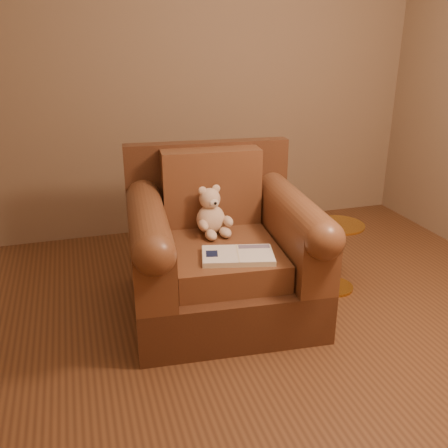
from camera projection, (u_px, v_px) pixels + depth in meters
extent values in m
plane|color=brown|center=(277.00, 350.00, 2.80)|extent=(4.00, 4.00, 0.00)
cube|color=#896F54|center=(189.00, 72.00, 4.09)|extent=(4.00, 0.02, 2.70)
cube|color=#4F2D1A|center=(221.00, 287.00, 3.16)|extent=(1.19, 1.14, 0.31)
cube|color=#4F2D1A|center=(207.00, 191.00, 3.41)|extent=(1.10, 0.21, 0.68)
cube|color=brown|center=(223.00, 257.00, 3.03)|extent=(0.70, 0.82, 0.16)
cube|color=brown|center=(211.00, 187.00, 3.25)|extent=(0.65, 0.23, 0.49)
cube|color=brown|center=(150.00, 249.00, 2.91)|extent=(0.30, 0.95, 0.35)
cube|color=brown|center=(293.00, 237.00, 3.08)|extent=(0.30, 0.95, 0.35)
cylinder|color=brown|center=(148.00, 221.00, 2.84)|extent=(0.30, 0.95, 0.22)
cylinder|color=brown|center=(294.00, 210.00, 3.01)|extent=(0.30, 0.95, 0.22)
ellipsoid|color=beige|center=(211.00, 219.00, 3.15)|extent=(0.18, 0.16, 0.19)
sphere|color=beige|center=(210.00, 199.00, 3.11)|extent=(0.13, 0.13, 0.13)
ellipsoid|color=beige|center=(202.00, 191.00, 3.07)|extent=(0.05, 0.03, 0.05)
ellipsoid|color=beige|center=(216.00, 189.00, 3.11)|extent=(0.05, 0.03, 0.05)
ellipsoid|color=beige|center=(214.00, 203.00, 3.06)|extent=(0.06, 0.04, 0.05)
sphere|color=black|center=(215.00, 203.00, 3.04)|extent=(0.02, 0.02, 0.02)
ellipsoid|color=beige|center=(203.00, 225.00, 3.05)|extent=(0.06, 0.12, 0.06)
ellipsoid|color=beige|center=(228.00, 221.00, 3.12)|extent=(0.06, 0.12, 0.06)
ellipsoid|color=beige|center=(211.00, 235.00, 3.06)|extent=(0.07, 0.12, 0.06)
ellipsoid|color=beige|center=(225.00, 232.00, 3.09)|extent=(0.07, 0.12, 0.06)
cube|color=beige|center=(238.00, 256.00, 2.81)|extent=(0.45, 0.33, 0.03)
cube|color=white|center=(220.00, 254.00, 2.80)|extent=(0.25, 0.28, 0.00)
cube|color=white|center=(256.00, 253.00, 2.81)|extent=(0.25, 0.28, 0.00)
cube|color=beige|center=(238.00, 253.00, 2.81)|extent=(0.07, 0.24, 0.00)
cube|color=#0F1638|center=(212.00, 254.00, 2.80)|extent=(0.08, 0.10, 0.00)
cube|color=slate|center=(254.00, 246.00, 2.89)|extent=(0.19, 0.09, 0.00)
cylinder|color=gold|center=(333.00, 287.00, 3.47)|extent=(0.27, 0.27, 0.02)
cylinder|color=gold|center=(336.00, 257.00, 3.38)|extent=(0.03, 0.03, 0.44)
cylinder|color=gold|center=(339.00, 225.00, 3.30)|extent=(0.34, 0.34, 0.02)
cylinder|color=gold|center=(338.00, 227.00, 3.30)|extent=(0.03, 0.03, 0.02)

